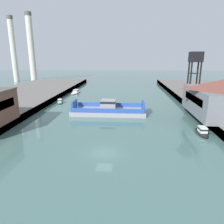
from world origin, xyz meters
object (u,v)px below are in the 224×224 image
at_px(chain_ferry, 108,110).
at_px(moored_boat_near_left, 76,92).
at_px(smokestack_distant_a, 31,46).
at_px(moored_boat_mid_left, 202,131).
at_px(crane_tower, 195,63).
at_px(moored_boat_near_right, 60,102).
at_px(smokestack_distant_b, 13,48).

height_order(chain_ferry, moored_boat_near_left, chain_ferry).
distance_m(chain_ferry, smokestack_distant_a, 85.95).
height_order(moored_boat_mid_left, crane_tower, crane_tower).
height_order(moored_boat_near_left, crane_tower, crane_tower).
xyz_separation_m(moored_boat_mid_left, smokestack_distant_a, (-68.62, 80.71, 19.29)).
xyz_separation_m(chain_ferry, moored_boat_mid_left, (18.89, -13.17, -0.51)).
distance_m(chain_ferry, moored_boat_mid_left, 23.03).
distance_m(moored_boat_near_left, smokestack_distant_a, 53.88).
distance_m(moored_boat_near_right, smokestack_distant_a, 68.12).
bearing_deg(smokestack_distant_b, crane_tower, -34.79).
height_order(crane_tower, smokestack_distant_a, smokestack_distant_a).
bearing_deg(smokestack_distant_b, smokestack_distant_a, -0.10).
xyz_separation_m(moored_boat_near_left, smokestack_distant_b, (-44.44, 37.21, 18.54)).
bearing_deg(moored_boat_mid_left, crane_tower, 78.63).
bearing_deg(chain_ferry, smokestack_distant_a, 126.36).
bearing_deg(smokestack_distant_b, moored_boat_near_right, -51.85).
xyz_separation_m(moored_boat_near_left, moored_boat_near_right, (-0.37, -18.89, 0.01)).
height_order(moored_boat_near_right, crane_tower, crane_tower).
distance_m(moored_boat_near_left, moored_boat_near_right, 18.89).
bearing_deg(smokestack_distant_a, chain_ferry, -53.64).
xyz_separation_m(moored_boat_mid_left, smokestack_distant_b, (-79.22, 80.73, 18.45)).
height_order(moored_boat_near_left, smokestack_distant_b, smokestack_distant_b).
height_order(moored_boat_near_left, moored_boat_mid_left, moored_boat_mid_left).
distance_m(chain_ferry, crane_tower, 27.69).
relative_size(moored_boat_near_right, smokestack_distant_a, 0.14).
bearing_deg(chain_ferry, moored_boat_near_left, 117.64).
relative_size(moored_boat_near_left, moored_boat_mid_left, 1.59).
relative_size(moored_boat_near_right, smokestack_distant_b, 0.15).
xyz_separation_m(moored_boat_near_left, smokestack_distant_a, (-33.84, 37.19, 19.38)).
distance_m(crane_tower, smokestack_distant_a, 93.75).
height_order(chain_ferry, moored_boat_mid_left, chain_ferry).
distance_m(moored_boat_mid_left, crane_tower, 25.90).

